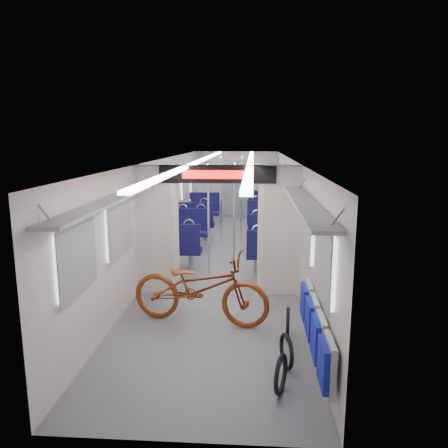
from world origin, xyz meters
The scene contains 14 objects.
carriage centered at (0.00, -0.27, 1.50)m, with size 12.00×12.02×2.31m.
bicycle centered at (-0.16, -3.33, 0.56)m, with size 0.74×2.12×1.11m, color maroon.
flip_bench centered at (1.35, -4.71, 0.58)m, with size 0.12×2.11×0.52m.
bike_hoop_a centered at (0.94, -5.14, 0.20)m, with size 0.46×0.46×0.05m, color black.
bike_hoop_b centered at (1.04, -4.60, 0.20)m, with size 0.45×0.45×0.05m, color black.
bike_hoop_c centered at (1.11, -3.82, 0.21)m, with size 0.46×0.46×0.05m, color black.
seat_bay_near_left centered at (-0.93, 0.26, 0.55)m, with size 0.93×2.16×1.13m.
seat_bay_near_right centered at (0.93, -0.07, 0.53)m, with size 0.89×1.96×1.06m.
seat_bay_far_left centered at (-0.93, 3.19, 0.57)m, with size 0.96×2.31×1.17m.
seat_bay_far_right centered at (0.93, 3.72, 0.57)m, with size 0.96×2.32×1.17m.
stanchion_near_left centered at (-0.23, -1.45, 1.15)m, with size 0.04×0.04×2.30m, color silver.
stanchion_near_right centered at (0.25, -1.22, 1.15)m, with size 0.04×0.04×2.30m, color silver.
stanchion_far_left centered at (-0.22, 1.79, 1.15)m, with size 0.04×0.04×2.30m, color silver.
stanchion_far_right centered at (0.30, 1.87, 1.15)m, with size 0.04×0.04×2.30m, color silver.
Camera 1 is at (0.61, -9.53, 2.76)m, focal length 35.00 mm.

